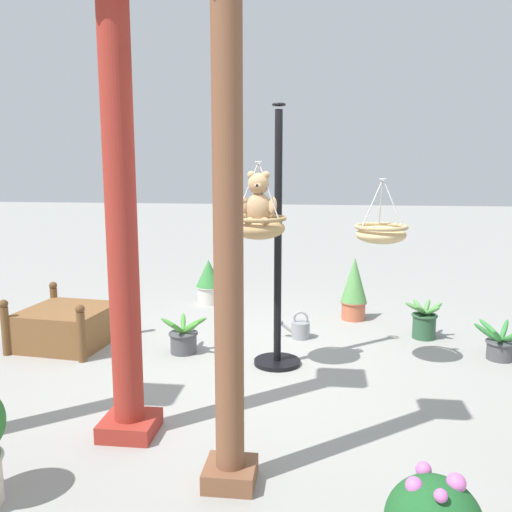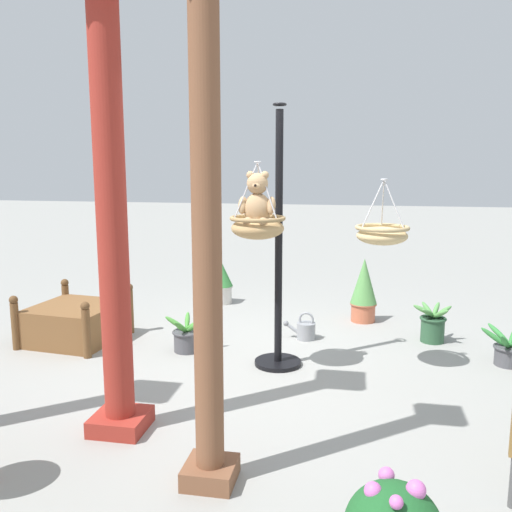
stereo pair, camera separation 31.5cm
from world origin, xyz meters
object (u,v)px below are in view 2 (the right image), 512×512
Objects in this scene: teddy_bear at (257,203)px; potted_plant_conical_shrub at (187,337)px; wooden_planter_box at (76,321)px; hanging_basket_left_high at (382,234)px; watering_can at (305,330)px; potted_plant_flowering_red at (509,350)px; display_pole_central at (278,288)px; potted_plant_fern_front at (220,281)px; potted_plant_small_succulent at (364,290)px; greenhouse_pillar_left at (112,223)px; potted_plant_trailing_ivy at (433,325)px; hanging_basket_with_teddy at (258,226)px; greenhouse_pillar_far_back at (207,242)px.

teddy_bear reaches higher than potted_plant_conical_shrub.
hanging_basket_left_high is at bearing 173.54° from wooden_planter_box.
potted_plant_conical_shrub is 1.36× the size of watering_can.
potted_plant_flowering_red is 3.11m from potted_plant_conical_shrub.
hanging_basket_left_high is (-0.92, 0.05, 0.53)m from display_pole_central.
teddy_bear reaches higher than hanging_basket_left_high.
potted_plant_flowering_red is at bearing 151.49° from potted_plant_fern_front.
watering_can is (-1.14, -0.61, -0.05)m from potted_plant_conical_shrub.
potted_plant_fern_front is 1.87m from watering_can.
potted_plant_small_succulent is 1.05m from watering_can.
wooden_planter_box is 2.17m from potted_plant_fern_front.
watering_can is at bearing -115.76° from greenhouse_pillar_left.
potted_plant_flowering_red is 1.29× the size of potted_plant_trailing_ivy.
wooden_planter_box is 2.40× the size of potted_plant_trailing_ivy.
greenhouse_pillar_left is at bearing 57.72° from hanging_basket_with_teddy.
display_pole_central is at bearing 77.51° from watering_can.
potted_plant_conical_shrub is at bearing 3.31° from potted_plant_flowering_red.
watering_can is at bearing -168.10° from wooden_planter_box.
greenhouse_pillar_left is at bearing 44.97° from potted_plant_trailing_ivy.
potted_plant_trailing_ivy is (-2.45, -2.44, -1.31)m from greenhouse_pillar_left.
teddy_bear reaches higher than potted_plant_flowering_red.
potted_plant_flowering_red is (-3.06, -1.86, -1.35)m from greenhouse_pillar_left.
display_pole_central is 2.32m from wooden_planter_box.
teddy_bear is at bearing 90.00° from hanging_basket_with_teddy.
display_pole_central is at bearing 172.30° from wooden_planter_box.
wooden_planter_box is at bearing 11.90° from watering_can.
teddy_bear is at bearing 111.55° from potted_plant_fern_front.
potted_plant_small_succulent is (0.12, -1.67, -0.89)m from hanging_basket_left_high.
hanging_basket_left_high is (-1.07, -0.20, -0.07)m from hanging_basket_with_teddy.
hanging_basket_with_teddy is 0.21m from teddy_bear.
hanging_basket_left_high is (-1.07, -0.22, -0.27)m from teddy_bear.
potted_plant_flowering_red is 0.85m from potted_plant_trailing_ivy.
display_pole_central is 1.89m from potted_plant_trailing_ivy.
hanging_basket_left_high is 2.20m from greenhouse_pillar_far_back.
greenhouse_pillar_far_back is at bearing 83.94° from watering_can.
hanging_basket_with_teddy reaches higher than potted_plant_conical_shrub.
greenhouse_pillar_far_back reaches higher than watering_can.
hanging_basket_left_high is at bearing 93.95° from potted_plant_small_succulent.
display_pole_central reaches higher than watering_can.
greenhouse_pillar_left is 3.81m from potted_plant_fern_front.
teddy_bear is at bearing 16.03° from potted_plant_flowering_red.
hanging_basket_with_teddy is 2.43m from wooden_planter_box.
teddy_bear is 1.72m from greenhouse_pillar_far_back.
hanging_basket_left_high is 1.63m from watering_can.
hanging_basket_with_teddy reaches higher than potted_plant_small_succulent.
display_pole_central is 1.15m from potted_plant_conical_shrub.
wooden_planter_box is 3.82m from potted_plant_trailing_ivy.
potted_plant_flowering_red is at bearing 136.51° from potted_plant_trailing_ivy.
greenhouse_pillar_left is at bearing 57.94° from display_pole_central.
greenhouse_pillar_far_back is at bearing 75.71° from potted_plant_small_succulent.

